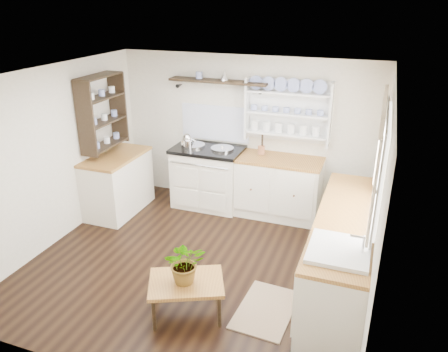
# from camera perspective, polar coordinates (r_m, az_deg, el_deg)

# --- Properties ---
(floor) EXTENTS (4.00, 3.80, 0.01)m
(floor) POSITION_cam_1_polar(r_m,az_deg,el_deg) (5.56, -3.35, -11.13)
(floor) COLOR black
(floor) RESTS_ON ground
(wall_back) EXTENTS (4.00, 0.02, 2.30)m
(wall_back) POSITION_cam_1_polar(r_m,az_deg,el_deg) (6.70, 2.87, 5.75)
(wall_back) COLOR beige
(wall_back) RESTS_ON ground
(wall_right) EXTENTS (0.02, 3.80, 2.30)m
(wall_right) POSITION_cam_1_polar(r_m,az_deg,el_deg) (4.65, 19.62, -3.37)
(wall_right) COLOR beige
(wall_right) RESTS_ON ground
(wall_left) EXTENTS (0.02, 3.80, 2.30)m
(wall_left) POSITION_cam_1_polar(r_m,az_deg,el_deg) (6.06, -21.27, 2.38)
(wall_left) COLOR beige
(wall_left) RESTS_ON ground
(ceiling) EXTENTS (4.00, 3.80, 0.01)m
(ceiling) POSITION_cam_1_polar(r_m,az_deg,el_deg) (4.70, -3.99, 12.93)
(ceiling) COLOR white
(ceiling) RESTS_ON wall_back
(window) EXTENTS (0.08, 1.55, 1.22)m
(window) POSITION_cam_1_polar(r_m,az_deg,el_deg) (4.64, 19.71, 2.10)
(window) COLOR white
(window) RESTS_ON wall_right
(aga_cooker) EXTENTS (1.06, 0.73, 0.98)m
(aga_cooker) POSITION_cam_1_polar(r_m,az_deg,el_deg) (6.79, -2.07, -0.01)
(aga_cooker) COLOR white
(aga_cooker) RESTS_ON floor
(back_cabinets) EXTENTS (1.27, 0.63, 0.90)m
(back_cabinets) POSITION_cam_1_polar(r_m,az_deg,el_deg) (6.52, 7.00, -1.34)
(back_cabinets) COLOR #EFE5CE
(back_cabinets) RESTS_ON floor
(right_cabinets) EXTENTS (0.62, 2.43, 0.90)m
(right_cabinets) POSITION_cam_1_polar(r_m,az_deg,el_deg) (5.07, 15.22, -9.50)
(right_cabinets) COLOR #EFE5CE
(right_cabinets) RESTS_ON floor
(belfast_sink) EXTENTS (0.55, 0.60, 0.45)m
(belfast_sink) POSITION_cam_1_polar(r_m,az_deg,el_deg) (4.25, 14.63, -10.72)
(belfast_sink) COLOR white
(belfast_sink) RESTS_ON right_cabinets
(left_cabinets) EXTENTS (0.62, 1.13, 0.90)m
(left_cabinets) POSITION_cam_1_polar(r_m,az_deg,el_deg) (6.79, -13.69, -0.86)
(left_cabinets) COLOR #EFE5CE
(left_cabinets) RESTS_ON floor
(plate_rack) EXTENTS (1.20, 0.22, 0.90)m
(plate_rack) POSITION_cam_1_polar(r_m,az_deg,el_deg) (6.41, 8.46, 8.50)
(plate_rack) COLOR white
(plate_rack) RESTS_ON wall_back
(high_shelf) EXTENTS (1.50, 0.29, 0.16)m
(high_shelf) POSITION_cam_1_polar(r_m,az_deg,el_deg) (6.54, -0.76, 12.19)
(high_shelf) COLOR black
(high_shelf) RESTS_ON wall_back
(left_shelving) EXTENTS (0.28, 0.80, 1.05)m
(left_shelving) POSITION_cam_1_polar(r_m,az_deg,el_deg) (6.53, -15.61, 8.13)
(left_shelving) COLOR black
(left_shelving) RESTS_ON wall_left
(kettle) EXTENTS (0.19, 0.19, 0.24)m
(kettle) POSITION_cam_1_polar(r_m,az_deg,el_deg) (6.60, -4.79, 4.50)
(kettle) COLOR silver
(kettle) RESTS_ON aga_cooker
(utensil_crock) EXTENTS (0.10, 0.10, 0.12)m
(utensil_crock) POSITION_cam_1_polar(r_m,az_deg,el_deg) (6.47, 4.89, 3.40)
(utensil_crock) COLOR #975A37
(utensil_crock) RESTS_ON back_cabinets
(center_table) EXTENTS (0.90, 0.80, 0.40)m
(center_table) POSITION_cam_1_polar(r_m,az_deg,el_deg) (4.58, -4.95, -13.98)
(center_table) COLOR brown
(center_table) RESTS_ON floor
(potted_plant) EXTENTS (0.52, 0.50, 0.45)m
(potted_plant) POSITION_cam_1_polar(r_m,az_deg,el_deg) (4.43, -5.07, -11.16)
(potted_plant) COLOR #3F7233
(potted_plant) RESTS_ON center_table
(floor_rug) EXTENTS (0.60, 0.88, 0.02)m
(floor_rug) POSITION_cam_1_polar(r_m,az_deg,el_deg) (4.84, 5.49, -16.96)
(floor_rug) COLOR brown
(floor_rug) RESTS_ON floor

